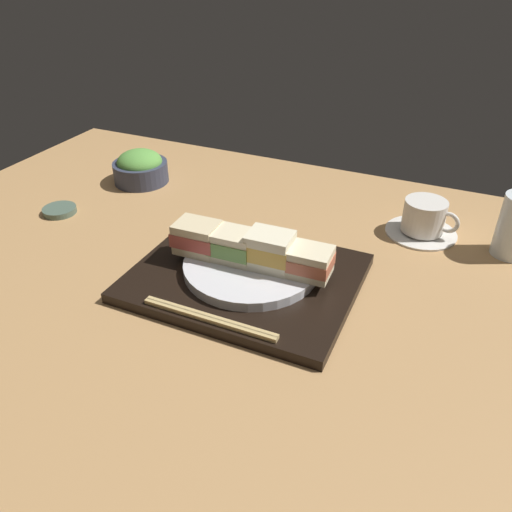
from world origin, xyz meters
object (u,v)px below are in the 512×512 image
(sandwich_nearmost, at_px, (197,237))
(sandwich_inner_near, at_px, (233,245))
(sandwich_plate, at_px, (251,266))
(sandwich_inner_far, at_px, (270,250))
(sandwich_farmost, at_px, (308,262))
(salad_bowl, at_px, (140,168))
(chopsticks_pair, at_px, (209,318))
(small_sauce_dish, at_px, (60,210))
(coffee_cup, at_px, (424,220))

(sandwich_nearmost, relative_size, sandwich_inner_near, 1.06)
(sandwich_nearmost, bearing_deg, sandwich_plate, 3.28)
(sandwich_plate, distance_m, sandwich_inner_far, 0.05)
(sandwich_plate, height_order, sandwich_farmost, sandwich_farmost)
(sandwich_inner_far, height_order, salad_bowl, sandwich_inner_far)
(salad_bowl, xyz_separation_m, chopsticks_pair, (0.40, -0.40, -0.01))
(sandwich_nearmost, bearing_deg, salad_bowl, 139.41)
(sandwich_plate, bearing_deg, chopsticks_pair, -90.54)
(sandwich_nearmost, xyz_separation_m, sandwich_inner_near, (0.06, 0.00, -0.00))
(sandwich_inner_near, height_order, small_sauce_dish, sandwich_inner_near)
(sandwich_plate, distance_m, chopsticks_pair, 0.14)
(sandwich_plate, relative_size, coffee_cup, 1.66)
(sandwich_inner_near, distance_m, salad_bowl, 0.45)
(salad_bowl, bearing_deg, sandwich_inner_far, -30.24)
(sandwich_farmost, bearing_deg, sandwich_inner_far, -176.72)
(sandwich_nearmost, relative_size, coffee_cup, 0.58)
(sandwich_farmost, height_order, coffee_cup, sandwich_farmost)
(small_sauce_dish, bearing_deg, sandwich_inner_far, -5.75)
(chopsticks_pair, bearing_deg, sandwich_inner_near, 102.32)
(sandwich_inner_far, bearing_deg, sandwich_nearmost, -176.72)
(sandwich_inner_far, bearing_deg, coffee_cup, 52.94)
(sandwich_inner_near, distance_m, coffee_cup, 0.39)
(sandwich_inner_far, bearing_deg, sandwich_plate, -176.72)
(sandwich_farmost, relative_size, coffee_cup, 0.55)
(salad_bowl, height_order, small_sauce_dish, salad_bowl)
(chopsticks_pair, bearing_deg, salad_bowl, 135.07)
(coffee_cup, bearing_deg, sandwich_plate, -130.95)
(sandwich_nearmost, relative_size, salad_bowl, 0.63)
(sandwich_nearmost, xyz_separation_m, sandwich_farmost, (0.19, 0.01, -0.00))
(sandwich_farmost, relative_size, small_sauce_dish, 1.10)
(sandwich_nearmost, distance_m, coffee_cup, 0.44)
(sandwich_plate, bearing_deg, sandwich_inner_far, 3.28)
(sandwich_plate, distance_m, small_sauce_dish, 0.47)
(small_sauce_dish, bearing_deg, sandwich_nearmost, -8.89)
(sandwich_inner_near, relative_size, salad_bowl, 0.59)
(salad_bowl, distance_m, small_sauce_dish, 0.21)
(chopsticks_pair, relative_size, small_sauce_dish, 3.16)
(sandwich_nearmost, distance_m, small_sauce_dish, 0.38)
(sandwich_plate, distance_m, sandwich_nearmost, 0.10)
(sandwich_inner_near, xyz_separation_m, sandwich_farmost, (0.13, 0.01, -0.00))
(sandwich_plate, relative_size, sandwich_inner_near, 3.04)
(sandwich_inner_near, xyz_separation_m, small_sauce_dish, (-0.43, 0.05, -0.05))
(sandwich_inner_far, bearing_deg, sandwich_inner_near, -176.72)
(sandwich_farmost, height_order, chopsticks_pair, sandwich_farmost)
(salad_bowl, relative_size, chopsticks_pair, 0.58)
(sandwich_nearmost, bearing_deg, sandwich_inner_far, 3.28)
(sandwich_nearmost, relative_size, chopsticks_pair, 0.37)
(sandwich_inner_far, xyz_separation_m, coffee_cup, (0.21, 0.27, -0.03))
(sandwich_nearmost, distance_m, chopsticks_pair, 0.17)
(sandwich_inner_far, distance_m, coffee_cup, 0.34)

